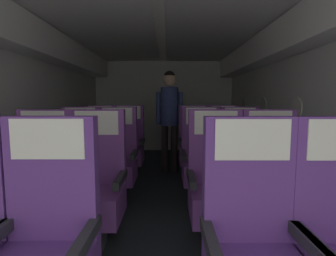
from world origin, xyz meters
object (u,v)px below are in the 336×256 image
Objects in this scene: seat_b_left_window at (40,187)px; seat_d_right_aisle at (223,147)px; seat_c_right_aisle at (241,161)px; seat_d_left_aisle at (128,147)px; seat_d_right_window at (194,147)px; seat_b_left_aisle at (95,188)px; seat_b_right_aisle at (271,187)px; seat_b_right_window at (216,187)px; seat_c_right_window at (201,161)px; seat_a_right_window at (255,254)px; seat_c_left_window at (79,161)px; seat_c_left_aisle at (116,161)px; flight_attendant at (169,110)px; seat_d_left_window at (99,147)px; seat_a_left_aisle at (43,252)px.

seat_b_left_window is 2.67m from seat_d_right_aisle.
seat_d_left_aisle is at bearing 147.61° from seat_c_right_aisle.
seat_d_left_aisle is at bearing -178.78° from seat_d_right_window.
seat_b_left_aisle is 1.46m from seat_b_right_aisle.
seat_c_right_aisle is at bearing 90.05° from seat_b_right_aisle.
seat_d_right_window is (-0.00, 1.87, 0.00)m from seat_b_right_window.
seat_b_left_aisle and seat_b_right_aisle have the same top height.
seat_c_right_window is 1.00× the size of seat_d_right_aisle.
seat_d_left_aisle and seat_d_right_aisle have the same top height.
seat_a_right_window and seat_c_left_window have the same top height.
seat_c_left_window is (-1.46, 0.94, 0.00)m from seat_b_right_window.
seat_b_right_aisle is at bearing -32.45° from seat_c_left_aisle.
flight_attendant reaches higher than seat_b_right_aisle.
seat_d_left_aisle is at bearing -145.01° from flight_attendant.
seat_b_left_window is 1.00× the size of seat_c_right_aisle.
seat_b_left_aisle is at bearing -76.27° from seat_d_left_window.
seat_b_right_aisle is 1.00× the size of seat_c_left_window.
seat_a_right_window is at bearing -62.52° from seat_d_left_window.
seat_b_left_window is 2.47m from flight_attendant.
seat_d_right_window is (-0.45, 0.01, 0.00)m from seat_d_right_aisle.
flight_attendant is (-0.84, 2.14, 0.55)m from seat_b_right_aisle.
seat_a_left_aisle is 1.00× the size of seat_b_left_window.
seat_c_right_aisle is 1.00× the size of seat_d_left_aisle.
seat_b_right_window and seat_c_left_window have the same top height.
seat_c_left_window is 1.01m from seat_d_left_aisle.
seat_d_right_aisle is (0.45, 1.86, 0.00)m from seat_b_right_window.
seat_b_right_window is 1.00× the size of seat_c_left_window.
seat_d_right_window is at bearing 52.26° from seat_b_left_window.
seat_b_left_window and seat_d_right_aisle have the same top height.
seat_a_right_window is at bearing -70.08° from seat_d_left_aisle.
seat_d_right_aisle is (1.91, 0.92, 0.00)m from seat_c_left_window.
seat_d_left_aisle is 1.01m from seat_d_right_window.
seat_b_right_window is 2.37m from seat_d_left_window.
seat_d_right_aisle is (1.46, 0.01, 0.00)m from seat_d_left_aisle.
seat_a_right_window and seat_b_left_aisle have the same top height.
seat_b_right_aisle is at bearing -0.02° from seat_b_right_window.
seat_a_right_window and seat_d_right_aisle have the same top height.
seat_d_right_aisle is at bearing 52.39° from seat_b_left_aisle.
seat_c_left_aisle is at bearing -137.37° from seat_d_right_window.
seat_c_right_aisle is (0.46, 0.92, 0.00)m from seat_b_right_window.
seat_b_left_window and seat_d_left_window have the same top height.
seat_b_left_window is 1.87m from seat_d_left_window.
seat_d_left_aisle is at bearing 89.85° from seat_c_left_aisle.
seat_c_right_aisle is at bearing -1.94° from seat_c_right_window.
seat_a_right_window and seat_b_left_window have the same top height.
seat_d_left_window is at bearing 147.35° from seat_c_right_window.
seat_a_left_aisle is at bearing -128.20° from seat_c_right_aisle.
seat_d_left_aisle is at bearing 109.92° from seat_a_right_window.
seat_c_left_aisle and seat_d_right_window have the same top height.
seat_c_right_aisle is 0.47m from seat_c_right_window.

